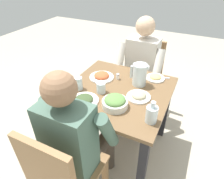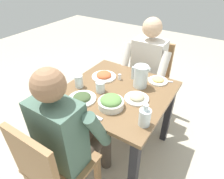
{
  "view_description": "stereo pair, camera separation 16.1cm",
  "coord_description": "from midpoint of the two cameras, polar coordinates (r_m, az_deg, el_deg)",
  "views": [
    {
      "loc": [
        -0.54,
        1.22,
        1.63
      ],
      "look_at": [
        0.06,
        -0.01,
        0.69
      ],
      "focal_mm": 31.16,
      "sensor_mm": 36.0,
      "label": 1
    },
    {
      "loc": [
        -0.68,
        1.14,
        1.63
      ],
      "look_at": [
        0.06,
        -0.01,
        0.69
      ],
      "focal_mm": 31.16,
      "sensor_mm": 36.0,
      "label": 2
    }
  ],
  "objects": [
    {
      "name": "plate_beans",
      "position": [
        1.53,
        4.83,
        -1.94
      ],
      "size": [
        0.19,
        0.19,
        0.05
      ],
      "color": "white",
      "rests_on": "dining_table"
    },
    {
      "name": "diner_near",
      "position": [
        2.06,
        5.65,
        5.58
      ],
      "size": [
        0.48,
        0.53,
        1.17
      ],
      "color": "silver",
      "rests_on": "ground_plane"
    },
    {
      "name": "water_glass_far_left",
      "position": [
        1.64,
        -12.66,
        1.67
      ],
      "size": [
        0.07,
        0.07,
        0.11
      ],
      "primitive_type": "cylinder",
      "color": "silver",
      "rests_on": "dining_table"
    },
    {
      "name": "chair_near",
      "position": [
        2.3,
        7.28,
        4.57
      ],
      "size": [
        0.4,
        0.4,
        0.88
      ],
      "color": "#997047",
      "rests_on": "ground_plane"
    },
    {
      "name": "salt_shaker",
      "position": [
        1.75,
        -0.94,
        3.77
      ],
      "size": [
        0.03,
        0.03,
        0.05
      ],
      "color": "white",
      "rests_on": "dining_table"
    },
    {
      "name": "chair_far",
      "position": [
        1.39,
        -18.0,
        -22.7
      ],
      "size": [
        0.4,
        0.4,
        0.88
      ],
      "color": "#997047",
      "rests_on": "ground_plane"
    },
    {
      "name": "knife_near",
      "position": [
        1.81,
        11.23,
        3.37
      ],
      "size": [
        0.18,
        0.07,
        0.01
      ],
      "primitive_type": "cube",
      "rotation": [
        0.0,
        0.0,
        0.3
      ],
      "color": "silver",
      "rests_on": "dining_table"
    },
    {
      "name": "plate_rice_curry",
      "position": [
        1.78,
        -5.66,
        3.85
      ],
      "size": [
        0.22,
        0.22,
        0.05
      ],
      "color": "white",
      "rests_on": "dining_table"
    },
    {
      "name": "ground_plane",
      "position": [
        2.1,
        -0.96,
        -16.36
      ],
      "size": [
        8.0,
        8.0,
        0.0
      ],
      "primitive_type": "plane",
      "color": "#B7AD99"
    },
    {
      "name": "water_glass_near_right",
      "position": [
        1.58,
        -6.16,
        0.49
      ],
      "size": [
        0.08,
        0.08,
        0.09
      ],
      "primitive_type": "cylinder",
      "color": "silver",
      "rests_on": "dining_table"
    },
    {
      "name": "water_glass_near_left",
      "position": [
        1.84,
        4.7,
        6.07
      ],
      "size": [
        0.07,
        0.07,
        0.1
      ],
      "primitive_type": "cylinder",
      "color": "silver",
      "rests_on": "dining_table"
    },
    {
      "name": "salad_bowl",
      "position": [
        1.42,
        -2.39,
        -3.84
      ],
      "size": [
        0.19,
        0.19,
        0.09
      ],
      "color": "white",
      "rests_on": "dining_table"
    },
    {
      "name": "plate_dolmas",
      "position": [
        1.51,
        -11.2,
        -3.1
      ],
      "size": [
        0.22,
        0.22,
        0.04
      ],
      "color": "white",
      "rests_on": "dining_table"
    },
    {
      "name": "dining_table",
      "position": [
        1.69,
        -1.15,
        -3.76
      ],
      "size": [
        0.85,
        0.85,
        0.71
      ],
      "color": "brown",
      "rests_on": "ground_plane"
    },
    {
      "name": "fork_far",
      "position": [
        1.81,
        8.88,
        3.52
      ],
      "size": [
        0.17,
        0.04,
        0.01
      ],
      "primitive_type": "cube",
      "rotation": [
        0.0,
        0.0,
        0.08
      ],
      "color": "silver",
      "rests_on": "dining_table"
    },
    {
      "name": "fork_near",
      "position": [
        1.37,
        -7.55,
        -8.03
      ],
      "size": [
        0.17,
        0.03,
        0.01
      ],
      "primitive_type": "cube",
      "rotation": [
        0.0,
        0.0,
        -0.01
      ],
      "color": "silver",
      "rests_on": "dining_table"
    },
    {
      "name": "oil_carafe",
      "position": [
        1.3,
        8.05,
        -7.55
      ],
      "size": [
        0.08,
        0.08,
        0.16
      ],
      "color": "silver",
      "rests_on": "dining_table"
    },
    {
      "name": "plate_fries",
      "position": [
        1.79,
        10.08,
        3.46
      ],
      "size": [
        0.17,
        0.17,
        0.04
      ],
      "color": "white",
      "rests_on": "dining_table"
    },
    {
      "name": "water_pitcher",
      "position": [
        1.65,
        5.35,
        4.3
      ],
      "size": [
        0.16,
        0.12,
        0.19
      ],
      "color": "silver",
      "rests_on": "dining_table"
    },
    {
      "name": "diner_far",
      "position": [
        1.36,
        -13.42,
        -13.23
      ],
      "size": [
        0.48,
        0.53,
        1.17
      ],
      "color": "#4C6B5B",
      "rests_on": "ground_plane"
    }
  ]
}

